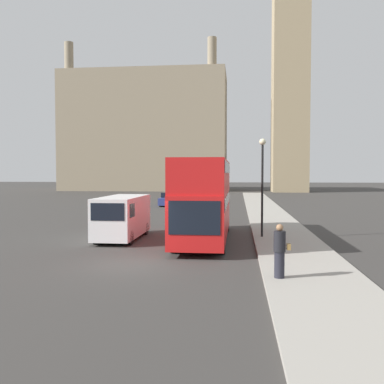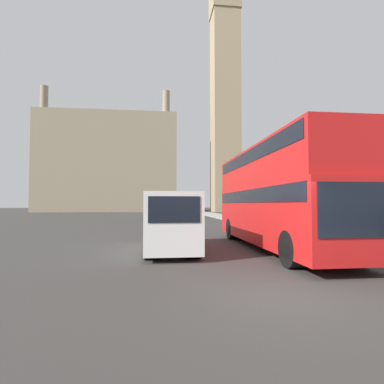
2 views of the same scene
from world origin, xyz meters
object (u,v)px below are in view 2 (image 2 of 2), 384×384
at_px(clock_tower, 225,65).
at_px(street_lamp, 333,166).
at_px(parked_sedan, 153,214).
at_px(red_double_decker_bus, 276,193).
at_px(white_van, 171,220).

xyz_separation_m(clock_tower, street_lamp, (-8.50, -60.44, -33.63)).
xyz_separation_m(street_lamp, parked_sedan, (-8.94, 23.58, -3.05)).
relative_size(red_double_decker_bus, parked_sedan, 2.27).
bearing_deg(parked_sedan, street_lamp, -69.24).
height_order(clock_tower, parked_sedan, clock_tower).
bearing_deg(street_lamp, white_van, -173.53).
height_order(white_van, parked_sedan, white_van).
height_order(street_lamp, parked_sedan, street_lamp).
bearing_deg(clock_tower, white_van, -104.79).
bearing_deg(parked_sedan, white_van, -87.07).
xyz_separation_m(white_van, street_lamp, (7.69, 0.87, 2.46)).
bearing_deg(red_double_decker_bus, street_lamp, 13.86).
xyz_separation_m(clock_tower, red_double_decker_bus, (-11.64, -61.21, -34.93)).
bearing_deg(street_lamp, red_double_decker_bus, -166.14).
height_order(red_double_decker_bus, street_lamp, street_lamp).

